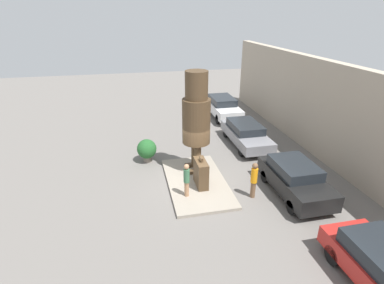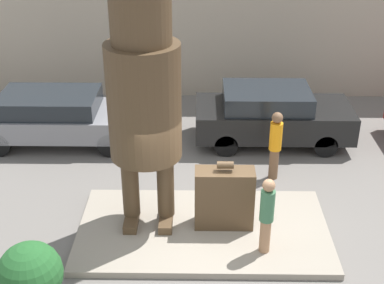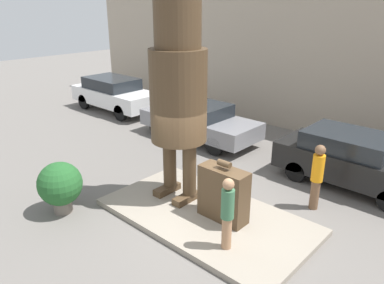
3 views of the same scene
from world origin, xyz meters
The scene contains 10 objects.
ground_plane centered at (0.00, 0.00, 0.00)m, with size 60.00×60.00×0.00m, color slate.
pedestal centered at (0.00, 0.00, 0.07)m, with size 5.15×2.82×0.14m.
building_backdrop centered at (0.00, 7.79, 2.72)m, with size 28.00×0.60×5.43m.
statue_figure centered at (-1.13, 0.24, 3.17)m, with size 1.40×1.40×5.18m.
giant_suitcase centered at (0.42, 0.12, 0.79)m, with size 1.20×0.49×1.49m.
tourist centered at (1.17, -0.73, 1.02)m, with size 0.27×0.27×1.60m.
parked_car_grey centered at (-3.94, 4.11, 0.77)m, with size 4.73×1.87×1.41m.
parked_car_black centered at (1.85, 4.20, 0.81)m, with size 4.18×1.87×1.54m.
planter_pot centered at (-2.88, -2.19, 0.75)m, with size 1.09×1.09×1.33m.
worker_hivis centered at (1.71, 2.24, 0.95)m, with size 0.30×0.30×1.74m.
Camera 2 is at (-0.10, -8.99, 6.77)m, focal length 50.00 mm.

